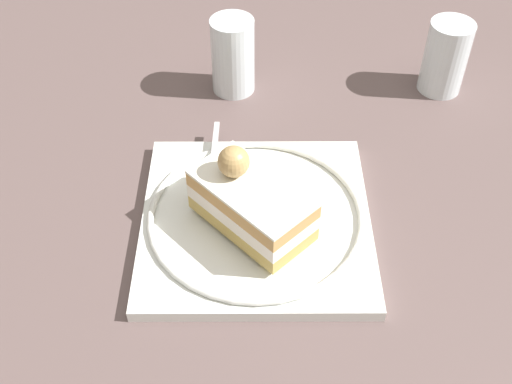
{
  "coord_description": "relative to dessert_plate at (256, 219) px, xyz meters",
  "views": [
    {
      "loc": [
        -0.42,
        0.09,
        0.51
      ],
      "look_at": [
        0.02,
        0.01,
        0.05
      ],
      "focal_mm": 44.56,
      "sensor_mm": 36.0,
      "label": 1
    }
  ],
  "objects": [
    {
      "name": "cake_slice",
      "position": [
        -0.01,
        0.01,
        0.04
      ],
      "size": [
        0.14,
        0.12,
        0.08
      ],
      "color": "tan",
      "rests_on": "dessert_plate"
    },
    {
      "name": "fork",
      "position": [
        0.09,
        0.03,
        0.01
      ],
      "size": [
        0.1,
        0.03,
        0.0
      ],
      "color": "silver",
      "rests_on": "dessert_plate"
    },
    {
      "name": "dessert_plate",
      "position": [
        0.0,
        0.0,
        0.0
      ],
      "size": [
        0.28,
        0.28,
        0.02
      ],
      "color": "white",
      "rests_on": "ground_plane"
    },
    {
      "name": "drink_glass_far",
      "position": [
        0.19,
        -0.28,
        0.03
      ],
      "size": [
        0.06,
        0.06,
        0.1
      ],
      "color": "silver",
      "rests_on": "ground_plane"
    },
    {
      "name": "drink_glass_near",
      "position": [
        0.24,
        -0.02,
        0.04
      ],
      "size": [
        0.06,
        0.06,
        0.1
      ],
      "color": "silver",
      "rests_on": "ground_plane"
    },
    {
      "name": "ground_plane",
      "position": [
        -0.02,
        -0.01,
        -0.01
      ],
      "size": [
        2.4,
        2.4,
        0.0
      ],
      "primitive_type": "plane",
      "color": "brown"
    }
  ]
}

